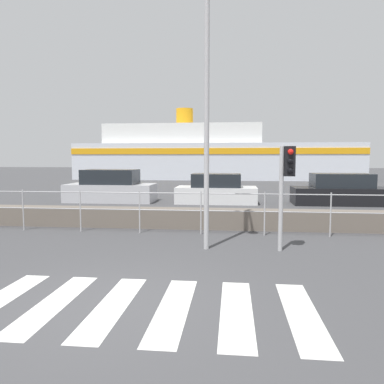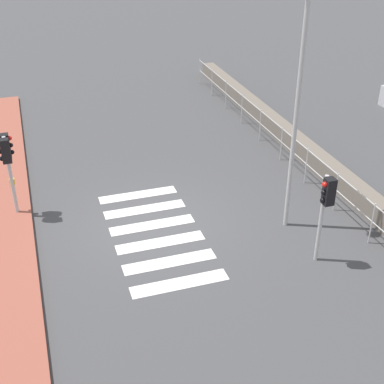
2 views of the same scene
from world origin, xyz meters
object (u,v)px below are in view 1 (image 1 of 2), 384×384
object	(u,v)px
streetlamp	(206,78)
parked_car_silver	(111,188)
ferry_boat	(210,156)
parked_car_white	(216,190)
traffic_light_far	(287,174)
parked_car_black	(341,191)

from	to	relation	value
streetlamp	parked_car_silver	distance (m)	11.27
ferry_boat	parked_car_white	size ratio (longest dim) A/B	7.39
streetlamp	parked_car_white	distance (m)	9.93
ferry_boat	parked_car_silver	xyz separation A→B (m)	(-3.55, -22.22, -1.70)
ferry_boat	traffic_light_far	bearing A→B (deg)	-83.33
traffic_light_far	parked_car_silver	distance (m)	11.77
parked_car_silver	parked_car_black	distance (m)	11.01
ferry_boat	parked_car_black	size ratio (longest dim) A/B	6.45
ferry_boat	parked_car_silver	bearing A→B (deg)	-99.08
parked_car_silver	parked_car_white	xyz separation A→B (m)	(5.23, 0.00, -0.08)
traffic_light_far	parked_car_black	size ratio (longest dim) A/B	0.55
ferry_boat	parked_car_white	xyz separation A→B (m)	(1.68, -22.22, -1.78)
parked_car_silver	parked_car_white	distance (m)	5.23
traffic_light_far	parked_car_white	distance (m)	9.51
traffic_light_far	parked_car_silver	xyz separation A→B (m)	(-7.23, 9.22, -1.10)
streetlamp	ferry_boat	world-z (taller)	ferry_boat
streetlamp	parked_car_silver	size ratio (longest dim) A/B	1.49
parked_car_white	parked_car_silver	bearing A→B (deg)	180.00
streetlamp	ferry_boat	distance (m)	31.66
traffic_light_far	ferry_boat	size ratio (longest dim) A/B	0.09
traffic_light_far	parked_car_white	bearing A→B (deg)	102.23
parked_car_black	parked_car_silver	bearing A→B (deg)	180.00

